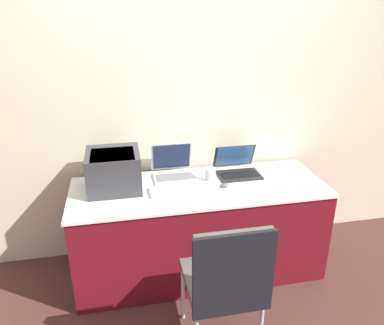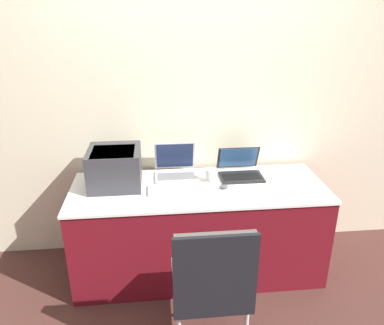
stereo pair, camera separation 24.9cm
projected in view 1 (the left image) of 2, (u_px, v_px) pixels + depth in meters
ground_plane at (208, 296)px, 2.73m from camera, size 14.00×14.00×0.00m
wall_back at (188, 98)px, 2.91m from camera, size 8.00×0.05×2.60m
table at (199, 229)px, 2.89m from camera, size 1.87×0.69×0.73m
printer at (114, 169)px, 2.67m from camera, size 0.37×0.37×0.28m
laptop_left at (174, 170)px, 2.90m from camera, size 0.32×0.28×0.24m
laptop_right at (237, 168)px, 2.95m from camera, size 0.33×0.29×0.21m
external_keyboard at (183, 190)px, 2.68m from camera, size 0.48×0.17×0.02m
coffee_cup at (210, 175)px, 2.82m from camera, size 0.08×0.08×0.10m
mouse at (224, 185)px, 2.73m from camera, size 0.07×0.05×0.03m
chair at (227, 278)px, 2.06m from camera, size 0.43×0.48×0.93m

